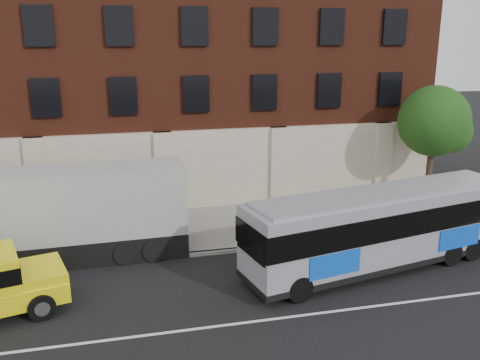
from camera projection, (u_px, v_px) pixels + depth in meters
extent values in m
plane|color=black|center=(203.00, 337.00, 15.64)|extent=(120.00, 120.00, 0.00)
cube|color=gray|center=(171.00, 230.00, 24.05)|extent=(60.00, 6.00, 0.15)
cube|color=gray|center=(179.00, 256.00, 21.24)|extent=(60.00, 0.25, 0.15)
cube|color=silver|center=(201.00, 328.00, 16.11)|extent=(60.00, 0.12, 0.01)
cube|color=#5C2515|center=(151.00, 55.00, 29.50)|extent=(30.00, 10.00, 15.00)
cube|color=beige|center=(163.00, 171.00, 26.16)|extent=(30.00, 0.35, 4.00)
cube|color=beige|center=(37.00, 179.00, 24.73)|extent=(0.90, 0.55, 4.00)
cube|color=beige|center=(164.00, 172.00, 26.07)|extent=(0.90, 0.55, 4.00)
cube|color=beige|center=(278.00, 165.00, 27.41)|extent=(0.90, 0.55, 4.00)
cube|color=beige|center=(382.00, 159.00, 28.75)|extent=(0.90, 0.55, 4.00)
cube|color=black|center=(46.00, 98.00, 24.03)|extent=(1.30, 0.20, 1.80)
cube|color=black|center=(123.00, 96.00, 24.81)|extent=(1.30, 0.20, 1.80)
cube|color=black|center=(196.00, 94.00, 25.59)|extent=(1.30, 0.20, 1.80)
cube|color=black|center=(264.00, 92.00, 26.37)|extent=(1.30, 0.20, 1.80)
cube|color=black|center=(329.00, 91.00, 27.16)|extent=(1.30, 0.20, 1.80)
cube|color=black|center=(390.00, 89.00, 27.94)|extent=(1.30, 0.20, 1.80)
cube|color=black|center=(39.00, 26.00, 23.17)|extent=(1.30, 0.20, 1.80)
cube|color=black|center=(119.00, 26.00, 23.95)|extent=(1.30, 0.20, 1.80)
cube|color=black|center=(194.00, 26.00, 24.73)|extent=(1.30, 0.20, 1.80)
cube|color=black|center=(265.00, 26.00, 25.51)|extent=(1.30, 0.20, 1.80)
cube|color=black|center=(332.00, 27.00, 26.29)|extent=(1.30, 0.20, 1.80)
cube|color=black|center=(395.00, 27.00, 27.07)|extent=(1.30, 0.20, 1.80)
cube|color=black|center=(71.00, 185.00, 25.20)|extent=(2.60, 0.15, 2.80)
cube|color=black|center=(193.00, 177.00, 26.54)|extent=(2.60, 0.15, 2.80)
cube|color=black|center=(305.00, 170.00, 27.88)|extent=(2.60, 0.15, 2.80)
cylinder|color=#322219|center=(428.00, 176.00, 27.11)|extent=(0.32, 0.32, 3.00)
sphere|color=#174313|center=(434.00, 121.00, 26.33)|extent=(3.60, 3.60, 3.60)
sphere|color=#174313|center=(450.00, 132.00, 26.24)|extent=(2.20, 2.20, 2.20)
sphere|color=#174313|center=(418.00, 128.00, 26.67)|extent=(2.00, 2.00, 2.00)
cube|color=gray|center=(383.00, 227.00, 19.97)|extent=(11.49, 4.57, 2.67)
cube|color=black|center=(380.00, 257.00, 20.30)|extent=(11.54, 4.63, 0.23)
cube|color=gray|center=(385.00, 192.00, 19.60)|extent=(10.88, 4.18, 0.11)
cube|color=black|center=(383.00, 216.00, 19.85)|extent=(11.57, 4.66, 0.94)
cube|color=blue|center=(335.00, 265.00, 17.83)|extent=(2.03, 0.45, 0.84)
cube|color=blue|center=(415.00, 219.00, 22.29)|extent=(2.03, 0.45, 0.84)
cylinder|color=black|center=(300.00, 289.00, 17.61)|extent=(0.97, 0.46, 0.94)
cylinder|color=black|center=(270.00, 265.00, 19.46)|extent=(0.97, 0.46, 0.94)
cylinder|color=black|center=(451.00, 254.00, 20.44)|extent=(0.97, 0.46, 0.94)
cylinder|color=black|center=(413.00, 236.00, 22.28)|extent=(0.97, 0.46, 0.94)
cylinder|color=black|center=(472.00, 249.00, 20.90)|extent=(0.97, 0.46, 0.94)
cylinder|color=black|center=(433.00, 232.00, 22.74)|extent=(0.97, 0.46, 0.94)
cube|color=#FFEE10|center=(38.00, 272.00, 17.26)|extent=(2.10, 2.41, 0.32)
cube|color=black|center=(65.00, 278.00, 17.75)|extent=(0.51, 1.69, 0.60)
cylinder|color=black|center=(42.00, 307.00, 16.51)|extent=(0.92, 0.52, 0.87)
cylinder|color=silver|center=(42.00, 307.00, 16.51)|extent=(0.54, 0.44, 0.48)
cylinder|color=black|center=(32.00, 280.00, 18.31)|extent=(0.92, 0.52, 0.87)
cylinder|color=silver|center=(32.00, 280.00, 18.31)|extent=(0.54, 0.44, 0.48)
cube|color=black|center=(45.00, 250.00, 20.71)|extent=(11.24, 2.56, 1.03)
cube|color=#B6B7B2|center=(40.00, 205.00, 20.21)|extent=(11.25, 2.60, 2.70)
cylinder|color=black|center=(126.00, 253.00, 20.49)|extent=(0.94, 0.29, 0.93)
cylinder|color=black|center=(123.00, 234.00, 22.49)|extent=(0.94, 0.29, 0.93)
cylinder|color=black|center=(154.00, 250.00, 20.77)|extent=(0.94, 0.29, 0.93)
cylinder|color=black|center=(149.00, 231.00, 22.77)|extent=(0.94, 0.29, 0.93)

